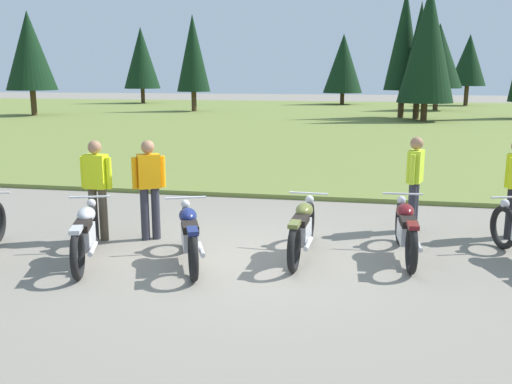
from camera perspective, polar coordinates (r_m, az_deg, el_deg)
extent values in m
plane|color=gray|center=(8.51, -0.78, -6.76)|extent=(140.00, 140.00, 0.00)
cube|color=olive|center=(34.17, 8.31, 7.27)|extent=(80.00, 44.00, 0.10)
cylinder|color=#47331E|center=(35.11, 15.91, 7.97)|extent=(0.36, 0.36, 1.21)
cone|color=black|center=(35.07, 16.23, 13.55)|extent=(2.12, 2.12, 5.63)
cylinder|color=#47331E|center=(51.48, 20.53, 9.08)|extent=(0.36, 0.36, 1.74)
cone|color=black|center=(51.46, 20.77, 12.40)|extent=(2.98, 2.98, 4.24)
cylinder|color=#47331E|center=(33.52, 16.65, 7.71)|extent=(0.36, 0.36, 1.14)
cone|color=black|center=(33.49, 17.04, 14.16)|extent=(3.13, 3.13, 6.41)
cylinder|color=#47331E|center=(39.31, -21.61, 8.34)|extent=(0.36, 0.36, 1.71)
cone|color=black|center=(39.29, -21.99, 13.15)|extent=(3.16, 3.16, 4.91)
cylinder|color=#47331E|center=(35.82, 14.49, 8.57)|extent=(0.36, 0.36, 1.76)
cone|color=black|center=(35.82, 14.81, 14.69)|extent=(2.22, 2.22, 5.90)
cylinder|color=#47331E|center=(43.90, 17.75, 8.89)|extent=(0.36, 0.36, 1.71)
cone|color=black|center=(43.88, 18.02, 12.99)|extent=(3.59, 3.59, 4.57)
cylinder|color=#47331E|center=(50.69, 8.73, 9.29)|extent=(0.36, 0.36, 1.10)
cone|color=black|center=(50.65, 8.84, 12.76)|extent=(3.42, 3.42, 5.04)
cylinder|color=#47331E|center=(53.14, -11.39, 9.49)|extent=(0.36, 0.36, 1.43)
cone|color=black|center=(53.12, -11.55, 13.18)|extent=(3.26, 3.26, 5.42)
cylinder|color=#47331E|center=(40.95, -6.30, 9.05)|extent=(0.36, 0.36, 1.50)
cone|color=black|center=(40.93, -6.41, 13.83)|extent=(2.37, 2.37, 5.32)
torus|color=black|center=(9.27, -16.24, -3.42)|extent=(0.32, 0.69, 0.70)
torus|color=black|center=(7.95, -17.64, -6.06)|extent=(0.32, 0.69, 0.70)
cube|color=silver|center=(8.59, -16.90, -4.32)|extent=(0.40, 0.67, 0.28)
ellipsoid|color=#B7B7BC|center=(8.70, -16.83, -2.21)|extent=(0.40, 0.54, 0.22)
cube|color=black|center=(8.33, -17.22, -3.28)|extent=(0.36, 0.53, 0.10)
cube|color=#B7B7BC|center=(7.85, -17.79, -3.69)|extent=(0.24, 0.35, 0.06)
cylinder|color=silver|center=(9.06, -16.51, -0.47)|extent=(0.60, 0.23, 0.03)
sphere|color=silver|center=(9.20, -16.35, -1.10)|extent=(0.14, 0.14, 0.14)
cylinder|color=silver|center=(8.32, -16.21, -5.53)|extent=(0.25, 0.54, 0.07)
torus|color=black|center=(8.92, -7.10, -3.63)|extent=(0.35, 0.69, 0.70)
torus|color=black|center=(7.58, -6.39, -6.42)|extent=(0.35, 0.69, 0.70)
cube|color=silver|center=(8.23, -6.79, -4.58)|extent=(0.42, 0.67, 0.28)
ellipsoid|color=navy|center=(8.33, -6.92, -2.39)|extent=(0.42, 0.54, 0.22)
cube|color=black|center=(7.96, -6.71, -3.50)|extent=(0.38, 0.53, 0.10)
cube|color=navy|center=(7.48, -6.45, -3.95)|extent=(0.25, 0.35, 0.06)
cylinder|color=silver|center=(8.70, -7.14, -0.57)|extent=(0.59, 0.26, 0.03)
sphere|color=silver|center=(8.85, -7.17, -1.22)|extent=(0.14, 0.14, 0.14)
cylinder|color=silver|center=(7.99, -5.61, -5.82)|extent=(0.27, 0.54, 0.07)
torus|color=black|center=(9.20, 5.39, -3.10)|extent=(0.13, 0.70, 0.70)
torus|color=black|center=(7.88, 3.89, -5.67)|extent=(0.13, 0.70, 0.70)
cube|color=silver|center=(8.52, 4.70, -3.96)|extent=(0.23, 0.65, 0.28)
ellipsoid|color=brown|center=(8.62, 4.92, -1.85)|extent=(0.28, 0.49, 0.22)
cube|color=black|center=(8.26, 4.49, -2.90)|extent=(0.24, 0.49, 0.10)
cube|color=brown|center=(7.78, 3.92, -3.28)|extent=(0.15, 0.33, 0.06)
cylinder|color=silver|center=(8.99, 5.36, -0.12)|extent=(0.62, 0.06, 0.03)
sphere|color=silver|center=(9.13, 5.45, -0.77)|extent=(0.14, 0.14, 0.14)
cylinder|color=silver|center=(8.25, 5.32, -5.24)|extent=(0.10, 0.55, 0.07)
torus|color=black|center=(9.42, 14.43, -3.08)|extent=(0.14, 0.70, 0.70)
torus|color=black|center=(8.08, 15.49, -5.62)|extent=(0.14, 0.70, 0.70)
cube|color=silver|center=(8.74, 14.94, -3.94)|extent=(0.23, 0.65, 0.28)
ellipsoid|color=maroon|center=(8.84, 14.90, -1.88)|extent=(0.29, 0.49, 0.22)
cube|color=black|center=(8.47, 15.19, -2.91)|extent=(0.25, 0.49, 0.10)
cube|color=maroon|center=(7.99, 15.63, -3.30)|extent=(0.16, 0.33, 0.06)
cylinder|color=silver|center=(9.21, 14.66, -0.17)|extent=(0.62, 0.06, 0.03)
sphere|color=silver|center=(9.35, 14.54, -0.80)|extent=(0.14, 0.14, 0.14)
cylinder|color=silver|center=(8.50, 16.08, -5.16)|extent=(0.10, 0.55, 0.07)
torus|color=black|center=(9.71, 23.79, -3.29)|extent=(0.31, 0.70, 0.70)
cylinder|color=silver|center=(9.51, 24.35, -0.47)|extent=(0.60, 0.22, 0.03)
sphere|color=silver|center=(9.64, 23.91, -1.08)|extent=(0.14, 0.14, 0.14)
cylinder|color=#2D2D38|center=(9.55, -10.13, -2.13)|extent=(0.14, 0.14, 0.88)
cylinder|color=#2D2D38|center=(9.52, -11.19, -2.22)|extent=(0.14, 0.14, 0.88)
cube|color=orange|center=(9.39, -10.83, 2.09)|extent=(0.42, 0.37, 0.56)
sphere|color=#9E7051|center=(9.33, -10.92, 4.52)|extent=(0.22, 0.22, 0.22)
cylinder|color=orange|center=(9.43, -9.44, 2.06)|extent=(0.09, 0.09, 0.52)
cylinder|color=orange|center=(9.36, -12.21, 1.88)|extent=(0.09, 0.09, 0.52)
cylinder|color=black|center=(10.31, 24.36, -1.97)|extent=(0.14, 0.14, 0.88)
cylinder|color=#D8EA19|center=(10.05, 24.45, 1.76)|extent=(0.09, 0.09, 0.52)
cylinder|color=#4C4233|center=(9.65, -15.21, -2.21)|extent=(0.14, 0.14, 0.88)
cylinder|color=#4C4233|center=(9.74, -16.14, -2.14)|extent=(0.14, 0.14, 0.88)
cube|color=#D8EA19|center=(9.55, -15.92, 2.02)|extent=(0.37, 0.23, 0.56)
sphere|color=#9E7051|center=(9.49, -16.05, 4.39)|extent=(0.22, 0.22, 0.22)
cylinder|color=#D8EA19|center=(9.45, -14.69, 1.85)|extent=(0.09, 0.09, 0.52)
cylinder|color=#D8EA19|center=(9.67, -17.10, 1.94)|extent=(0.09, 0.09, 0.52)
cylinder|color=#2D2D38|center=(10.31, 15.75, -1.36)|extent=(0.14, 0.14, 0.88)
cylinder|color=#2D2D38|center=(10.14, 15.53, -1.57)|extent=(0.14, 0.14, 0.88)
cube|color=#C6E52D|center=(10.08, 15.87, 2.52)|extent=(0.32, 0.41, 0.56)
sphere|color=#9E7051|center=(10.03, 15.99, 4.78)|extent=(0.22, 0.22, 0.22)
cylinder|color=#C6E52D|center=(10.31, 16.14, 2.59)|extent=(0.09, 0.09, 0.52)
cylinder|color=#C6E52D|center=(9.87, 15.57, 2.22)|extent=(0.09, 0.09, 0.52)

